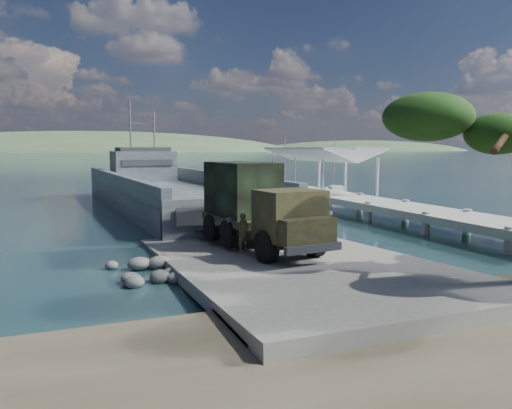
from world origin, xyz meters
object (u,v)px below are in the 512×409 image
Objects in this scene: pier at (327,189)px; military_truck at (257,206)px; soldier at (244,241)px; sailboat_far at (285,188)px; landing_craft at (171,198)px; sailboat_near at (334,192)px.

pier reaches higher than military_truck.
military_truck is 2.99m from soldier.
sailboat_far is at bearing 78.36° from pier.
soldier is at bearing -129.96° from military_truck.
soldier is (-1.50, -2.29, -1.20)m from military_truck.
sailboat_near is (19.31, 5.40, -0.55)m from landing_craft.
soldier is 35.20m from sailboat_near.
military_truck is at bearing -93.86° from landing_craft.
military_truck is 36.82m from sailboat_far.
military_truck is 1.32× the size of sailboat_far.
sailboat_near is 7.34m from sailboat_far.
sailboat_near is at bearing 56.46° from pier.
military_truck is at bearing -128.61° from pier.
pier is at bearing -89.31° from sailboat_far.
soldier is (-1.68, -22.85, 0.41)m from landing_craft.
pier is at bearing 34.09° from soldier.
soldier is at bearing -113.34° from sailboat_near.
landing_craft is at bearing 82.80° from military_truck.
landing_craft is at bearing -151.11° from sailboat_near.
military_truck is at bearing -113.63° from sailboat_near.
pier is 4.95× the size of military_truck.
pier is 27.76× the size of soldier.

